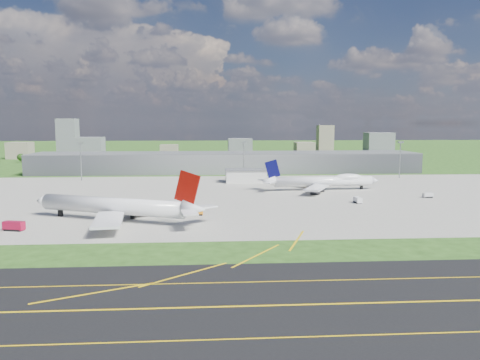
{
  "coord_description": "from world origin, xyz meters",
  "views": [
    {
      "loc": [
        -13.75,
        -204.49,
        38.45
      ],
      "look_at": [
        2.16,
        37.55,
        9.0
      ],
      "focal_mm": 35.0,
      "sensor_mm": 36.0,
      "label": 1
    }
  ],
  "objects": [
    {
      "name": "bldg_cw",
      "position": [
        -60.0,
        340.0,
        7.0
      ],
      "size": [
        20.0,
        18.0,
        14.0
      ],
      "primitive_type": "cube",
      "color": "gray",
      "rests_on": "ground"
    },
    {
      "name": "taxiway",
      "position": [
        0.0,
        -110.0,
        0.03
      ],
      "size": [
        1400.0,
        60.0,
        0.06
      ],
      "primitive_type": "cube",
      "color": "black",
      "rests_on": "ground"
    },
    {
      "name": "terminal",
      "position": [
        0.0,
        165.0,
        7.5
      ],
      "size": [
        300.0,
        42.0,
        15.0
      ],
      "primitive_type": "cube",
      "color": "slate",
      "rests_on": "ground"
    },
    {
      "name": "bldg_tall_e",
      "position": [
        140.0,
        410.0,
        18.0
      ],
      "size": [
        20.0,
        18.0,
        36.0
      ],
      "primitive_type": "cube",
      "color": "gray",
      "rests_on": "ground"
    },
    {
      "name": "airliner_blue_quad",
      "position": [
        52.03,
        59.99,
        5.05
      ],
      "size": [
        69.58,
        54.46,
        18.16
      ],
      "rotation": [
        0.0,
        0.0,
        0.07
      ],
      "color": "white",
      "rests_on": "ground"
    },
    {
      "name": "bldg_ce",
      "position": [
        100.0,
        350.0,
        8.0
      ],
      "size": [
        22.0,
        24.0,
        16.0
      ],
      "primitive_type": "cube",
      "color": "gray",
      "rests_on": "ground"
    },
    {
      "name": "mast_center",
      "position": [
        10.0,
        115.0,
        17.71
      ],
      "size": [
        3.5,
        2.0,
        25.9
      ],
      "color": "gray",
      "rests_on": "ground"
    },
    {
      "name": "bldg_c",
      "position": [
        20.0,
        310.0,
        11.0
      ],
      "size": [
        26.0,
        20.0,
        22.0
      ],
      "primitive_type": "cube",
      "color": "slate",
      "rests_on": "ground"
    },
    {
      "name": "apron",
      "position": [
        10.0,
        40.0,
        0.04
      ],
      "size": [
        360.0,
        190.0,
        0.08
      ],
      "primitive_type": "cube",
      "color": "gray",
      "rests_on": "ground"
    },
    {
      "name": "van_white_far",
      "position": [
        99.34,
        28.31,
        1.33
      ],
      "size": [
        5.36,
        2.98,
        2.63
      ],
      "rotation": [
        0.0,
        0.0,
        0.11
      ],
      "color": "silver",
      "rests_on": "ground"
    },
    {
      "name": "fire_truck",
      "position": [
        -84.12,
        -34.85,
        1.68
      ],
      "size": [
        8.04,
        4.67,
        3.38
      ],
      "rotation": [
        0.0,
        0.0,
        -0.26
      ],
      "color": "maroon",
      "rests_on": "ground"
    },
    {
      "name": "bldg_e",
      "position": [
        180.0,
        320.0,
        14.0
      ],
      "size": [
        30.0,
        22.0,
        28.0
      ],
      "primitive_type": "cube",
      "color": "slate",
      "rests_on": "ground"
    },
    {
      "name": "van_white_near",
      "position": [
        57.83,
        14.7,
        1.43
      ],
      "size": [
        2.99,
        5.86,
        2.85
      ],
      "rotation": [
        0.0,
        0.0,
        1.65
      ],
      "color": "white",
      "rests_on": "ground"
    },
    {
      "name": "bldg_far_w",
      "position": [
        -220.0,
        320.0,
        9.0
      ],
      "size": [
        24.0,
        20.0,
        18.0
      ],
      "primitive_type": "cube",
      "color": "gray",
      "rests_on": "ground"
    },
    {
      "name": "bldg_w",
      "position": [
        -140.0,
        300.0,
        12.0
      ],
      "size": [
        28.0,
        22.0,
        24.0
      ],
      "primitive_type": "cube",
      "color": "slate",
      "rests_on": "ground"
    },
    {
      "name": "mast_east",
      "position": [
        120.0,
        115.0,
        17.71
      ],
      "size": [
        3.5,
        2.0,
        25.9
      ],
      "color": "gray",
      "rests_on": "ground"
    },
    {
      "name": "tug_yellow",
      "position": [
        -18.77,
        -11.04,
        1.01
      ],
      "size": [
        4.33,
        2.93,
        1.95
      ],
      "rotation": [
        0.0,
        0.0,
        0.17
      ],
      "color": "orange",
      "rests_on": "ground"
    },
    {
      "name": "airliner_red_twin",
      "position": [
        -49.9,
        -19.99,
        5.66
      ],
      "size": [
        73.69,
        55.65,
        21.25
      ],
      "rotation": [
        0.0,
        0.0,
        2.74
      ],
      "color": "white",
      "rests_on": "ground"
    },
    {
      "name": "tree_w",
      "position": [
        -110.0,
        265.0,
        4.86
      ],
      "size": [
        6.75,
        6.75,
        8.25
      ],
      "color": "#382314",
      "rests_on": "ground"
    },
    {
      "name": "tree_e",
      "position": [
        70.0,
        275.0,
        5.51
      ],
      "size": [
        7.65,
        7.65,
        9.35
      ],
      "color": "#382314",
      "rests_on": "ground"
    },
    {
      "name": "bldg_tall_w",
      "position": [
        -180.0,
        360.0,
        22.0
      ],
      "size": [
        22.0,
        20.0,
        44.0
      ],
      "primitive_type": "cube",
      "color": "slate",
      "rests_on": "ground"
    },
    {
      "name": "mast_west",
      "position": [
        -100.0,
        115.0,
        17.71
      ],
      "size": [
        3.5,
        2.0,
        25.9
      ],
      "color": "gray",
      "rests_on": "ground"
    },
    {
      "name": "tree_c",
      "position": [
        -20.0,
        280.0,
        5.84
      ],
      "size": [
        8.1,
        8.1,
        9.9
      ],
      "color": "#382314",
      "rests_on": "ground"
    },
    {
      "name": "ops_building",
      "position": [
        10.0,
        100.0,
        4.0
      ],
      "size": [
        26.0,
        16.0,
        8.0
      ],
      "primitive_type": "cube",
      "color": "silver",
      "rests_on": "ground"
    },
    {
      "name": "tree_far_e",
      "position": [
        160.0,
        285.0,
        4.53
      ],
      "size": [
        6.3,
        6.3,
        7.7
      ],
      "color": "#382314",
      "rests_on": "ground"
    },
    {
      "name": "tree_far_w",
      "position": [
        -200.0,
        270.0,
        5.18
      ],
      "size": [
        7.2,
        7.2,
        8.8
      ],
      "color": "#382314",
      "rests_on": "ground"
    },
    {
      "name": "ground",
      "position": [
        0.0,
        150.0,
        0.0
      ],
      "size": [
        1400.0,
        1400.0,
        0.0
      ],
      "primitive_type": "plane",
      "color": "#274916",
      "rests_on": "ground"
    }
  ]
}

